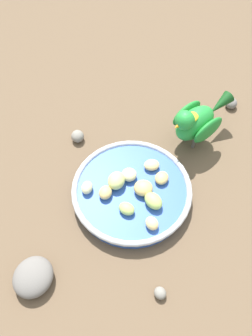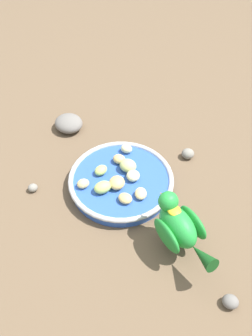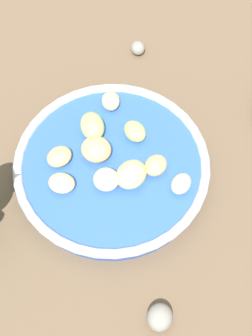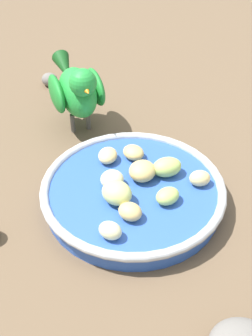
{
  "view_description": "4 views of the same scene",
  "coord_description": "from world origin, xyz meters",
  "px_view_note": "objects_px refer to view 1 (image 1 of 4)",
  "views": [
    {
      "loc": [
        0.07,
        -0.34,
        0.6
      ],
      "look_at": [
        -0.04,
        -0.0,
        0.06
      ],
      "focal_mm": 36.56,
      "sensor_mm": 36.0,
      "label": 1
    },
    {
      "loc": [
        0.48,
        0.26,
        0.69
      ],
      "look_at": [
        -0.02,
        -0.01,
        0.07
      ],
      "focal_mm": 42.85,
      "sensor_mm": 36.0,
      "label": 2
    },
    {
      "loc": [
        -0.23,
        0.18,
        0.55
      ],
      "look_at": [
        -0.05,
        -0.02,
        0.05
      ],
      "focal_mm": 54.16,
      "sensor_mm": 36.0,
      "label": 3
    },
    {
      "loc": [
        -0.36,
        -0.28,
        0.4
      ],
      "look_at": [
        -0.02,
        -0.01,
        0.05
      ],
      "focal_mm": 48.27,
      "sensor_mm": 36.0,
      "label": 4
    }
  ],
  "objects_px": {
    "apple_piece_5": "(152,165)",
    "rock_large": "(33,277)",
    "feeding_bowl": "(132,191)",
    "apple_piece_2": "(127,209)",
    "apple_piece_1": "(130,173)",
    "apple_piece_4": "(153,201)",
    "apple_piece_6": "(105,193)",
    "apple_piece_0": "(116,181)",
    "apple_piece_3": "(162,178)",
    "pebble_1": "(231,103)",
    "parrot": "(196,121)",
    "apple_piece_7": "(152,223)",
    "pebble_2": "(160,293)",
    "apple_piece_9": "(87,188)",
    "pebble_0": "(78,136)",
    "apple_piece_8": "(141,187)"
  },
  "relations": [
    {
      "from": "apple_piece_7",
      "to": "apple_piece_3",
      "type": "bearing_deg",
      "value": 94.98
    },
    {
      "from": "apple_piece_1",
      "to": "apple_piece_9",
      "type": "relative_size",
      "value": 1.11
    },
    {
      "from": "apple_piece_5",
      "to": "rock_large",
      "type": "height_order",
      "value": "apple_piece_5"
    },
    {
      "from": "apple_piece_5",
      "to": "apple_piece_6",
      "type": "distance_m",
      "value": 0.11
    },
    {
      "from": "apple_piece_8",
      "to": "pebble_1",
      "type": "height_order",
      "value": "apple_piece_8"
    },
    {
      "from": "apple_piece_7",
      "to": "pebble_1",
      "type": "height_order",
      "value": "apple_piece_7"
    },
    {
      "from": "rock_large",
      "to": "pebble_2",
      "type": "distance_m",
      "value": 0.21
    },
    {
      "from": "apple_piece_6",
      "to": "apple_piece_9",
      "type": "relative_size",
      "value": 1.06
    },
    {
      "from": "apple_piece_0",
      "to": "apple_piece_4",
      "type": "height_order",
      "value": "apple_piece_0"
    },
    {
      "from": "apple_piece_6",
      "to": "apple_piece_8",
      "type": "xyz_separation_m",
      "value": [
        0.06,
        0.03,
        0.0
      ]
    },
    {
      "from": "apple_piece_7",
      "to": "pebble_2",
      "type": "bearing_deg",
      "value": -66.25
    },
    {
      "from": "apple_piece_2",
      "to": "pebble_2",
      "type": "relative_size",
      "value": 1.42
    },
    {
      "from": "apple_piece_1",
      "to": "apple_piece_2",
      "type": "height_order",
      "value": "apple_piece_1"
    },
    {
      "from": "pebble_2",
      "to": "apple_piece_6",
      "type": "bearing_deg",
      "value": 136.91
    },
    {
      "from": "feeding_bowl",
      "to": "apple_piece_7",
      "type": "bearing_deg",
      "value": -46.83
    },
    {
      "from": "apple_piece_4",
      "to": "feeding_bowl",
      "type": "bearing_deg",
      "value": 159.28
    },
    {
      "from": "feeding_bowl",
      "to": "apple_piece_9",
      "type": "height_order",
      "value": "apple_piece_9"
    },
    {
      "from": "apple_piece_3",
      "to": "apple_piece_4",
      "type": "bearing_deg",
      "value": -91.2
    },
    {
      "from": "apple_piece_5",
      "to": "rock_large",
      "type": "xyz_separation_m",
      "value": [
        -0.13,
        -0.27,
        -0.02
      ]
    },
    {
      "from": "apple_piece_0",
      "to": "apple_piece_8",
      "type": "height_order",
      "value": "apple_piece_0"
    },
    {
      "from": "apple_piece_0",
      "to": "apple_piece_3",
      "type": "distance_m",
      "value": 0.09
    },
    {
      "from": "apple_piece_0",
      "to": "apple_piece_7",
      "type": "xyz_separation_m",
      "value": [
        0.09,
        -0.06,
        -0.0
      ]
    },
    {
      "from": "apple_piece_4",
      "to": "apple_piece_6",
      "type": "distance_m",
      "value": 0.09
    },
    {
      "from": "apple_piece_6",
      "to": "parrot",
      "type": "distance_m",
      "value": 0.24
    },
    {
      "from": "apple_piece_1",
      "to": "apple_piece_4",
      "type": "relative_size",
      "value": 0.78
    },
    {
      "from": "apple_piece_9",
      "to": "pebble_0",
      "type": "xyz_separation_m",
      "value": [
        -0.08,
        0.13,
        -0.02
      ]
    },
    {
      "from": "apple_piece_2",
      "to": "apple_piece_4",
      "type": "relative_size",
      "value": 0.8
    },
    {
      "from": "feeding_bowl",
      "to": "pebble_2",
      "type": "xyz_separation_m",
      "value": [
        0.1,
        -0.17,
        -0.01
      ]
    },
    {
      "from": "pebble_2",
      "to": "apple_piece_2",
      "type": "bearing_deg",
      "value": 129.65
    },
    {
      "from": "rock_large",
      "to": "apple_piece_9",
      "type": "bearing_deg",
      "value": 81.89
    },
    {
      "from": "apple_piece_3",
      "to": "apple_piece_7",
      "type": "height_order",
      "value": "apple_piece_7"
    },
    {
      "from": "apple_piece_9",
      "to": "rock_large",
      "type": "bearing_deg",
      "value": -98.11
    },
    {
      "from": "apple_piece_9",
      "to": "pebble_0",
      "type": "relative_size",
      "value": 0.91
    },
    {
      "from": "apple_piece_3",
      "to": "pebble_0",
      "type": "xyz_separation_m",
      "value": [
        -0.2,
        0.06,
        -0.02
      ]
    },
    {
      "from": "apple_piece_5",
      "to": "pebble_0",
      "type": "height_order",
      "value": "apple_piece_5"
    },
    {
      "from": "apple_piece_7",
      "to": "pebble_0",
      "type": "height_order",
      "value": "apple_piece_7"
    },
    {
      "from": "apple_piece_0",
      "to": "parrot",
      "type": "height_order",
      "value": "parrot"
    },
    {
      "from": "rock_large",
      "to": "pebble_0",
      "type": "distance_m",
      "value": 0.31
    },
    {
      "from": "pebble_1",
      "to": "apple_piece_7",
      "type": "bearing_deg",
      "value": -103.96
    },
    {
      "from": "apple_piece_0",
      "to": "apple_piece_3",
      "type": "height_order",
      "value": "apple_piece_0"
    },
    {
      "from": "apple_piece_1",
      "to": "pebble_2",
      "type": "xyz_separation_m",
      "value": [
        0.12,
        -0.19,
        -0.03
      ]
    },
    {
      "from": "apple_piece_2",
      "to": "apple_piece_8",
      "type": "bearing_deg",
      "value": 75.62
    },
    {
      "from": "apple_piece_7",
      "to": "apple_piece_2",
      "type": "bearing_deg",
      "value": 165.46
    },
    {
      "from": "apple_piece_8",
      "to": "rock_large",
      "type": "xyz_separation_m",
      "value": [
        -0.12,
        -0.21,
        -0.02
      ]
    },
    {
      "from": "parrot",
      "to": "pebble_1",
      "type": "height_order",
      "value": "parrot"
    },
    {
      "from": "apple_piece_0",
      "to": "feeding_bowl",
      "type": "bearing_deg",
      "value": -0.78
    },
    {
      "from": "pebble_0",
      "to": "apple_piece_1",
      "type": "bearing_deg",
      "value": -25.55
    },
    {
      "from": "feeding_bowl",
      "to": "apple_piece_2",
      "type": "height_order",
      "value": "apple_piece_2"
    },
    {
      "from": "apple_piece_7",
      "to": "apple_piece_9",
      "type": "relative_size",
      "value": 0.98
    },
    {
      "from": "apple_piece_3",
      "to": "pebble_1",
      "type": "bearing_deg",
      "value": 69.55
    }
  ]
}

